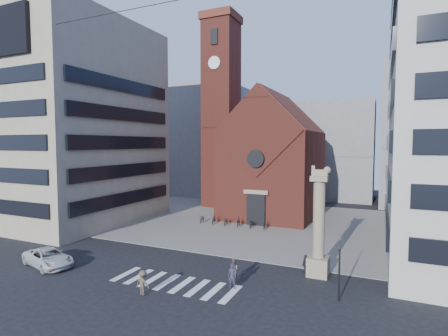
{
  "coord_description": "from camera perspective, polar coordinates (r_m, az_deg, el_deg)",
  "views": [
    {
      "loc": [
        14.36,
        -24.48,
        10.37
      ],
      "look_at": [
        -0.41,
        8.0,
        7.88
      ],
      "focal_mm": 28.0,
      "sensor_mm": 36.0,
      "label": 1
    }
  ],
  "objects": [
    {
      "name": "ground",
      "position": [
        30.22,
        -5.81,
        -16.1
      ],
      "size": [
        120.0,
        120.0,
        0.0
      ],
      "primitive_type": "plane",
      "color": "black",
      "rests_on": "ground"
    },
    {
      "name": "piazza",
      "position": [
        46.94,
        6.09,
        -8.76
      ],
      "size": [
        46.0,
        30.0,
        0.05
      ],
      "primitive_type": "cube",
      "color": "gray",
      "rests_on": "ground"
    },
    {
      "name": "zebra_crossing",
      "position": [
        27.56,
        -8.08,
        -18.14
      ],
      "size": [
        10.2,
        3.2,
        0.01
      ],
      "primitive_type": null,
      "color": "white",
      "rests_on": "ground"
    },
    {
      "name": "church",
      "position": [
        51.61,
        8.27,
        1.3
      ],
      "size": [
        12.0,
        16.65,
        18.0
      ],
      "color": "maroon",
      "rests_on": "ground"
    },
    {
      "name": "campanile",
      "position": [
        58.1,
        -0.45,
        9.29
      ],
      "size": [
        5.5,
        5.5,
        31.2
      ],
      "color": "maroon",
      "rests_on": "ground"
    },
    {
      "name": "building_left",
      "position": [
        51.65,
        -23.73,
        6.58
      ],
      "size": [
        18.0,
        20.0,
        26.0
      ],
      "primitive_type": "cube",
      "color": "tan",
      "rests_on": "ground"
    },
    {
      "name": "bg_block_left",
      "position": [
        73.07,
        -3.61,
        4.48
      ],
      "size": [
        16.0,
        14.0,
        22.0
      ],
      "primitive_type": "cube",
      "color": "gray",
      "rests_on": "ground"
    },
    {
      "name": "bg_block_mid",
      "position": [
        69.99,
        17.61,
        2.69
      ],
      "size": [
        14.0,
        12.0,
        18.0
      ],
      "primitive_type": "cube",
      "color": "gray",
      "rests_on": "ground"
    },
    {
      "name": "bg_block_right",
      "position": [
        66.93,
        31.12,
        4.82
      ],
      "size": [
        16.0,
        14.0,
        24.0
      ],
      "primitive_type": "cube",
      "color": "gray",
      "rests_on": "ground"
    },
    {
      "name": "lion_column",
      "position": [
        28.67,
        15.22,
        -10.11
      ],
      "size": [
        1.63,
        1.6,
        8.68
      ],
      "color": "gray",
      "rests_on": "ground"
    },
    {
      "name": "traffic_light",
      "position": [
        24.94,
        18.32,
        -15.12
      ],
      "size": [
        0.13,
        0.16,
        4.3
      ],
      "color": "black",
      "rests_on": "ground"
    },
    {
      "name": "white_car",
      "position": [
        33.96,
        -26.76,
        -12.94
      ],
      "size": [
        5.7,
        3.67,
        1.46
      ],
      "primitive_type": "imported",
      "rotation": [
        0.0,
        0.0,
        1.32
      ],
      "color": "silver",
      "rests_on": "ground"
    },
    {
      "name": "pedestrian_0",
      "position": [
        26.15,
        1.41,
        -17.22
      ],
      "size": [
        0.72,
        0.52,
        1.82
      ],
      "primitive_type": "imported",
      "rotation": [
        0.0,
        0.0,
        0.14
      ],
      "color": "#2D2A3B",
      "rests_on": "ground"
    },
    {
      "name": "pedestrian_1",
      "position": [
        27.41,
        1.58,
        -16.31
      ],
      "size": [
        1.03,
        1.06,
        1.72
      ],
      "primitive_type": "imported",
      "rotation": [
        0.0,
        0.0,
        -0.89
      ],
      "color": "#5E504B",
      "rests_on": "ground"
    },
    {
      "name": "pedestrian_2",
      "position": [
        29.6,
        13.13,
        -15.04
      ],
      "size": [
        0.6,
        0.97,
        1.54
      ],
      "primitive_type": "imported",
      "rotation": [
        0.0,
        0.0,
        1.3
      ],
      "color": "#2C2B34",
      "rests_on": "ground"
    },
    {
      "name": "pedestrian_3",
      "position": [
        25.78,
        -13.1,
        -17.78
      ],
      "size": [
        1.18,
        0.77,
        1.71
      ],
      "primitive_type": "imported",
      "rotation": [
        0.0,
        0.0,
        3.01
      ],
      "color": "brown",
      "rests_on": "ground"
    },
    {
      "name": "scooter_0",
      "position": [
        46.43,
        -3.58,
        -8.24
      ],
      "size": [
        1.01,
        1.94,
        0.97
      ],
      "primitive_type": "imported",
      "rotation": [
        0.0,
        0.0,
        0.21
      ],
      "color": "black",
      "rests_on": "piazza"
    },
    {
      "name": "scooter_1",
      "position": [
        45.66,
        -1.67,
        -8.38
      ],
      "size": [
        0.87,
        1.86,
        1.08
      ],
      "primitive_type": "imported",
      "rotation": [
        0.0,
        0.0,
        0.21
      ],
      "color": "black",
      "rests_on": "piazza"
    },
    {
      "name": "scooter_2",
      "position": [
        44.96,
        0.31,
        -8.64
      ],
      "size": [
        1.01,
        1.94,
        0.97
      ],
      "primitive_type": "imported",
      "rotation": [
        0.0,
        0.0,
        0.21
      ],
      "color": "black",
      "rests_on": "piazza"
    },
    {
      "name": "scooter_3",
      "position": [
        44.29,
        2.36,
        -8.77
      ],
      "size": [
        0.87,
        1.86,
        1.08
      ],
      "primitive_type": "imported",
      "rotation": [
        0.0,
        0.0,
        0.21
      ],
      "color": "black",
      "rests_on": "piazza"
    },
    {
      "name": "scooter_4",
      "position": [
        43.71,
        4.46,
        -9.02
      ],
      "size": [
        1.01,
        1.94,
        0.97
      ],
      "primitive_type": "imported",
      "rotation": [
        0.0,
        0.0,
        0.21
      ],
      "color": "black",
      "rests_on": "piazza"
    },
    {
      "name": "scooter_5",
      "position": [
        43.16,
        6.62,
        -9.13
      ],
      "size": [
        0.87,
        1.86,
        1.08
      ],
      "primitive_type": "imported",
      "rotation": [
        0.0,
        0.0,
        0.21
      ],
      "color": "black",
      "rests_on": "piazza"
    }
  ]
}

